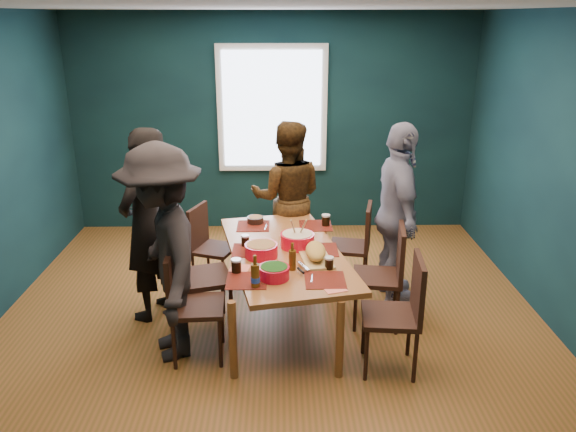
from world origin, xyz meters
name	(u,v)px	position (x,y,z in m)	size (l,w,h in m)	color
room	(270,169)	(0.00, 0.27, 1.37)	(5.01, 5.01, 2.71)	brown
dining_table	(285,257)	(0.13, 0.04, 0.63)	(1.28, 1.99, 0.70)	#96592D
chair_left_far	(207,240)	(-0.65, 0.78, 0.50)	(0.49, 0.49, 0.85)	#311A10
chair_left_mid	(192,268)	(-0.67, -0.09, 0.59)	(0.57, 0.57, 1.01)	#311A10
chair_left_near	(185,297)	(-0.66, -0.51, 0.54)	(0.44, 0.44, 0.93)	#311A10
chair_right_far	(358,240)	(0.87, 0.74, 0.51)	(0.47, 0.47, 0.87)	#311A10
chair_right_mid	(388,269)	(1.03, -0.01, 0.54)	(0.48, 0.48, 0.93)	#311A10
chair_right_near	(403,306)	(1.02, -0.70, 0.55)	(0.46, 0.46, 0.94)	#311A10
person_far_left	(148,225)	(-1.09, 0.21, 0.88)	(0.64, 0.42, 1.75)	black
person_back	(287,197)	(0.17, 1.19, 0.82)	(0.79, 0.62, 1.63)	black
person_right	(398,214)	(1.20, 0.48, 0.87)	(1.02, 0.43, 1.74)	silver
person_near_left	(164,254)	(-0.82, -0.44, 0.88)	(1.14, 0.65, 1.76)	black
bowl_salad	(261,250)	(-0.07, -0.09, 0.76)	(0.28, 0.28, 0.12)	red
bowl_dumpling	(297,239)	(0.24, 0.12, 0.77)	(0.30, 0.30, 0.28)	red
bowl_herbs	(274,272)	(0.04, -0.52, 0.76)	(0.24, 0.24, 0.11)	red
cutting_board	(316,253)	(0.38, -0.15, 0.76)	(0.32, 0.59, 0.13)	tan
small_bowl	(255,220)	(-0.16, 0.73, 0.74)	(0.16, 0.16, 0.07)	black
beer_bottle_a	(255,276)	(-0.10, -0.66, 0.79)	(0.07, 0.07, 0.26)	#4C2F0D
beer_bottle_b	(292,259)	(0.19, -0.36, 0.79)	(0.06, 0.06, 0.23)	#4C2F0D
cola_glass_a	(236,265)	(-0.26, -0.40, 0.76)	(0.08, 0.08, 0.12)	black
cola_glass_b	(329,262)	(0.48, -0.35, 0.76)	(0.07, 0.07, 0.10)	black
cola_glass_c	(326,220)	(0.54, 0.64, 0.76)	(0.08, 0.08, 0.11)	black
cola_glass_d	(245,240)	(-0.22, 0.14, 0.76)	(0.08, 0.08, 0.10)	black
napkin_a	(328,247)	(0.51, 0.11, 0.70)	(0.13, 0.13, 0.00)	#FC7A6A
napkin_b	(240,268)	(-0.24, -0.33, 0.70)	(0.15, 0.15, 0.00)	#FC7A6A
napkin_c	(334,288)	(0.49, -0.69, 0.70)	(0.16, 0.16, 0.00)	#FC7A6A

